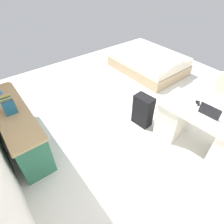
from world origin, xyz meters
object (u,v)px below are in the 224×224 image
(suitcase_black, at_px, (143,111))
(laptop, at_px, (210,113))
(figurine_small, at_px, (0,91))
(desk, at_px, (200,130))
(office_chair, at_px, (221,103))
(bed, at_px, (149,62))
(credenza, at_px, (19,127))
(computer_mouse, at_px, (195,105))
(cell_phone_by_mouse, at_px, (198,103))

(suitcase_black, relative_size, laptop, 1.92)
(figurine_small, bearing_deg, desk, -135.99)
(laptop, bearing_deg, office_chair, -77.76)
(suitcase_black, height_order, laptop, laptop)
(desk, height_order, bed, desk)
(credenza, distance_m, computer_mouse, 2.93)
(office_chair, xyz_separation_m, bed, (2.27, -0.39, -0.18))
(office_chair, relative_size, laptop, 2.83)
(laptop, xyz_separation_m, computer_mouse, (0.26, -0.01, -0.03))
(bed, xyz_separation_m, laptop, (-2.47, 1.30, 0.54))
(desk, xyz_separation_m, office_chair, (0.17, -0.92, 0.03))
(laptop, bearing_deg, figurine_small, 43.72)
(credenza, relative_size, computer_mouse, 18.00)
(figurine_small, bearing_deg, cell_phone_by_mouse, -131.61)
(office_chair, relative_size, cell_phone_by_mouse, 6.91)
(desk, xyz_separation_m, cell_phone_by_mouse, (0.25, -0.11, 0.36))
(desk, xyz_separation_m, credenza, (1.89, 2.37, -0.01))
(laptop, xyz_separation_m, figurine_small, (2.48, 2.37, 0.02))
(credenza, relative_size, suitcase_black, 2.83)
(office_chair, distance_m, computer_mouse, 0.96)
(suitcase_black, xyz_separation_m, cell_phone_by_mouse, (-0.74, -0.46, 0.42))
(figurine_small, bearing_deg, bed, -90.19)
(office_chair, distance_m, laptop, 1.01)
(computer_mouse, distance_m, figurine_small, 3.26)
(suitcase_black, distance_m, laptop, 1.17)
(desk, distance_m, cell_phone_by_mouse, 0.45)
(desk, height_order, cell_phone_by_mouse, cell_phone_by_mouse)
(laptop, relative_size, cell_phone_by_mouse, 2.44)
(office_chair, bearing_deg, cell_phone_by_mouse, 84.46)
(suitcase_black, bearing_deg, office_chair, -129.76)
(bed, height_order, computer_mouse, computer_mouse)
(suitcase_black, height_order, computer_mouse, computer_mouse)
(computer_mouse, height_order, cell_phone_by_mouse, computer_mouse)
(bed, distance_m, figurine_small, 3.72)
(desk, bearing_deg, bed, -28.17)
(office_chair, height_order, computer_mouse, office_chair)
(suitcase_black, bearing_deg, cell_phone_by_mouse, -155.01)
(computer_mouse, bearing_deg, bed, -36.38)
(office_chair, height_order, suitcase_black, office_chair)
(figurine_small, bearing_deg, credenza, -179.85)
(office_chair, bearing_deg, suitcase_black, 57.25)
(bed, relative_size, suitcase_black, 3.05)
(desk, distance_m, computer_mouse, 0.44)
(credenza, xyz_separation_m, laptop, (-1.91, -2.37, 0.41))
(laptop, distance_m, computer_mouse, 0.27)
(desk, bearing_deg, cell_phone_by_mouse, -24.42)
(computer_mouse, xyz_separation_m, figurine_small, (2.22, 2.39, 0.06))
(office_chair, relative_size, bed, 0.48)
(suitcase_black, bearing_deg, bed, -55.63)
(credenza, bearing_deg, computer_mouse, -124.68)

